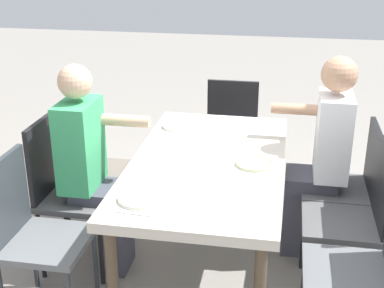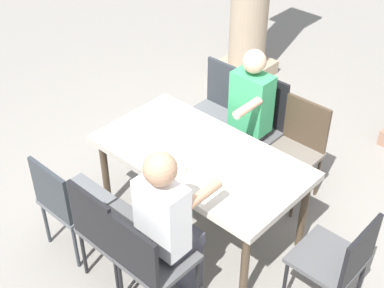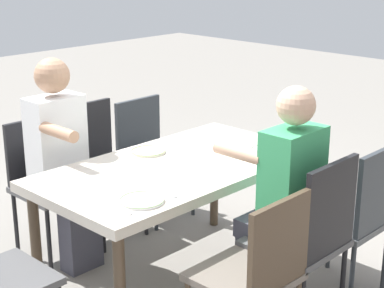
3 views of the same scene
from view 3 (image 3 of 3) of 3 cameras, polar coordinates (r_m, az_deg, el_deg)
ground_plane at (r=4.01m, az=-1.36°, el=-11.89°), size 16.00×16.00×0.00m
dining_table at (r=3.72m, az=-1.43°, el=-2.80°), size 1.65×0.89×0.74m
chair_west_north at (r=3.72m, az=14.52°, el=-5.96°), size 0.44×0.44×0.92m
chair_west_south at (r=4.75m, az=-3.84°, el=-0.51°), size 0.44×0.44×0.87m
chair_mid_north at (r=3.33m, az=10.45°, el=-7.94°), size 0.44×0.44×0.96m
chair_mid_south at (r=4.45m, az=-8.41°, el=-1.53°), size 0.44×0.44×0.92m
chair_east_north at (r=3.05m, az=5.87°, el=-11.10°), size 0.44×0.44×0.89m
chair_east_south at (r=4.23m, az=-12.84°, el=-2.95°), size 0.44×0.44×0.89m
diner_woman_green at (r=3.37m, az=7.95°, el=-4.85°), size 0.35×0.49×1.31m
diner_man_white at (r=4.01m, az=-11.50°, el=-1.12°), size 0.35×0.50×1.32m
plate_0 at (r=3.94m, az=6.94°, el=-0.61°), size 0.24×0.24×0.02m
fork_0 at (r=4.05m, az=8.22°, el=-0.21°), size 0.03×0.17×0.01m
spoon_0 at (r=3.83m, az=5.57°, el=-1.20°), size 0.03×0.17×0.01m
plate_1 at (r=3.91m, az=-3.95°, el=-0.66°), size 0.21×0.21×0.02m
fork_1 at (r=4.01m, az=-2.36°, el=-0.26°), size 0.03×0.17×0.01m
spoon_1 at (r=3.82m, az=-5.61°, el=-1.25°), size 0.02×0.17×0.01m
plate_2 at (r=3.18m, az=-4.54°, el=-5.06°), size 0.23×0.23×0.02m
fork_2 at (r=3.27m, az=-2.57°, el=-4.44°), size 0.03×0.17×0.01m
spoon_2 at (r=3.09m, az=-6.63°, el=-5.91°), size 0.03×0.17×0.01m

